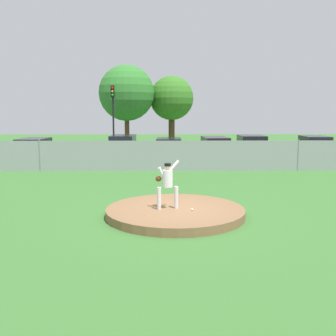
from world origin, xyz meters
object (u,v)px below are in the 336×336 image
(parked_car_red, at_px, (215,149))
(parked_car_white, at_px, (34,150))
(parked_car_burgundy, at_px, (251,149))
(traffic_light_near, at_px, (113,108))
(parked_car_silver, at_px, (123,149))
(traffic_cone_orange, at_px, (103,156))
(parked_car_champagne, at_px, (169,150))
(pitcher_youth, at_px, (167,181))
(parked_car_slate, at_px, (314,149))
(baseball, at_px, (192,209))

(parked_car_red, height_order, parked_car_white, parked_car_red)
(parked_car_burgundy, distance_m, traffic_light_near, 11.11)
(parked_car_silver, distance_m, parked_car_white, 6.08)
(traffic_cone_orange, bearing_deg, traffic_light_near, 82.48)
(parked_car_silver, bearing_deg, traffic_light_near, 106.17)
(parked_car_champagne, xyz_separation_m, traffic_cone_orange, (-4.68, 1.15, -0.50))
(parked_car_burgundy, xyz_separation_m, traffic_cone_orange, (-10.49, 0.66, -0.57))
(parked_car_champagne, distance_m, parked_car_silver, 3.20)
(pitcher_youth, distance_m, parked_car_slate, 18.17)
(parked_car_champagne, bearing_deg, pitcher_youth, -91.19)
(pitcher_youth, height_order, parked_car_red, pitcher_youth)
(traffic_light_near, bearing_deg, parked_car_champagne, -44.56)
(parked_car_slate, xyz_separation_m, traffic_cone_orange, (-14.90, 0.77, -0.55))
(parked_car_burgundy, xyz_separation_m, parked_car_white, (-15.05, -0.40, -0.06))
(parked_car_red, bearing_deg, parked_car_champagne, -172.32)
(traffic_light_near, bearing_deg, parked_car_red, -26.63)
(parked_car_silver, xyz_separation_m, traffic_light_near, (-1.10, 3.81, 2.80))
(baseball, relative_size, parked_car_red, 0.02)
(pitcher_youth, bearing_deg, parked_car_champagne, 88.81)
(pitcher_youth, height_order, parked_car_white, pitcher_youth)
(pitcher_youth, height_order, baseball, pitcher_youth)
(pitcher_youth, distance_m, parked_car_champagne, 14.44)
(parked_car_red, distance_m, traffic_cone_orange, 7.98)
(parked_car_red, relative_size, parked_car_slate, 1.17)
(parked_car_burgundy, relative_size, parked_car_champagne, 0.96)
(baseball, height_order, parked_car_white, parked_car_white)
(parked_car_white, bearing_deg, parked_car_silver, 2.95)
(baseball, distance_m, parked_car_white, 17.68)
(pitcher_youth, height_order, parked_car_champagne, pitcher_youth)
(parked_car_burgundy, relative_size, traffic_light_near, 0.76)
(parked_car_slate, distance_m, parked_car_burgundy, 4.41)
(parked_car_white, bearing_deg, pitcher_youth, -58.37)
(baseball, relative_size, parked_car_slate, 0.02)
(parked_car_champagne, bearing_deg, parked_car_red, 7.68)
(pitcher_youth, distance_m, parked_car_silver, 15.11)
(baseball, xyz_separation_m, parked_car_champagne, (-0.49, 14.67, 0.45))
(parked_car_red, bearing_deg, baseball, -100.34)
(pitcher_youth, relative_size, parked_car_burgundy, 0.39)
(baseball, bearing_deg, parked_car_silver, 103.67)
(parked_car_white, xyz_separation_m, traffic_light_near, (4.96, 4.12, 2.87))
(traffic_cone_orange, bearing_deg, baseball, -71.89)
(parked_car_red, distance_m, parked_car_white, 12.49)
(parked_car_champagne, bearing_deg, traffic_light_near, 135.44)
(baseball, relative_size, traffic_light_near, 0.01)
(parked_car_red, distance_m, parked_car_silver, 6.42)
(baseball, height_order, traffic_light_near, traffic_light_near)
(parked_car_burgundy, xyz_separation_m, parked_car_silver, (-8.98, -0.09, 0.02))
(parked_car_white, bearing_deg, traffic_cone_orange, 13.15)
(parked_car_silver, bearing_deg, pitcher_youth, -79.04)
(parked_car_red, relative_size, parked_car_champagne, 1.11)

